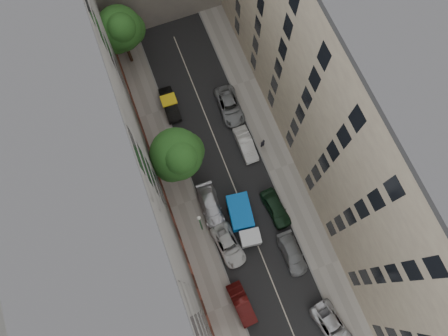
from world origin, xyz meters
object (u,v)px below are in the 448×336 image
car_right_2 (276,208)px  lamp_post (200,222)px  car_left_2 (228,245)px  car_left_4 (185,151)px  car_left_3 (211,207)px  car_right_4 (230,106)px  car_right_3 (246,144)px  car_left_5 (170,105)px  tree_mid (178,156)px  car_right_0 (333,327)px  tree_far (121,30)px  car_left_1 (242,304)px  car_right_1 (292,254)px  tarp_truck (243,220)px  pedestrian (263,143)px

car_right_2 → lamp_post: bearing=169.1°
car_left_2 → car_left_4: 11.02m
car_left_3 → car_right_4: 11.54m
car_left_4 → car_right_3: size_ratio=1.02×
car_left_5 → tree_mid: (-1.17, -8.00, 5.21)m
tree_mid → car_right_0: bearing=-67.2°
tree_far → car_left_1: bearing=-86.2°
car_right_1 → tree_far: tree_far is taller
car_left_1 → tree_far: size_ratio=0.50×
car_right_2 → tree_mid: size_ratio=0.51×
tarp_truck → car_left_2: 2.92m
car_left_3 → car_right_2: size_ratio=1.14×
car_right_0 → car_right_1: (-0.80, 7.52, -0.05)m
car_left_1 → car_right_1: size_ratio=0.94×
lamp_post → car_left_4: bearing=82.7°
tarp_truck → car_right_0: (4.20, -12.30, -0.64)m
tree_mid → car_right_4: bearing=36.7°
car_left_3 → car_right_3: bearing=43.3°
car_left_3 → car_left_5: car_left_3 is taller
tarp_truck → car_right_0: bearing=-63.1°
lamp_post → car_left_2: bearing=-53.7°
tree_far → lamp_post: tree_far is taller
car_left_3 → car_right_3: size_ratio=1.17×
car_left_2 → car_right_1: 6.35m
car_left_3 → car_right_0: car_left_3 is taller
pedestrian → tree_far: bearing=-74.8°
car_left_5 → lamp_post: lamp_post is taller
car_left_3 → pedestrian: (7.59, 4.46, 0.22)m
car_right_1 → lamp_post: 9.89m
car_left_1 → car_left_4: 16.59m
car_left_4 → car_left_5: (0.26, 5.81, -0.04)m
car_right_4 → tree_mid: 10.49m
car_left_3 → car_right_3: car_left_3 is taller
car_left_3 → pedestrian: bearing=33.0°
car_left_5 → car_left_4: bearing=-91.2°
car_right_0 → car_left_2: bearing=111.5°
tree_far → car_left_4: bearing=-81.4°
car_left_4 → tree_far: tree_far is taller
car_left_5 → pedestrian: (7.84, -8.02, 0.24)m
car_left_1 → car_left_2: (0.80, 5.60, -0.05)m
car_right_3 → car_right_4: (0.00, 4.85, 0.01)m
tree_far → car_left_3: bearing=-82.8°
car_left_5 → car_right_1: car_left_5 is taller
car_right_4 → tarp_truck: bearing=-102.3°
car_right_4 → tree_mid: bearing=-140.4°
tree_far → lamp_post: size_ratio=1.36×
tarp_truck → car_right_0: 13.02m
car_right_0 → tree_mid: (-8.10, 19.32, 5.22)m
car_left_2 → car_right_3: (5.60, 9.40, 0.06)m
car_right_3 → car_right_4: 4.85m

